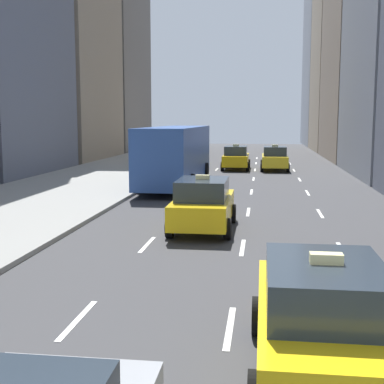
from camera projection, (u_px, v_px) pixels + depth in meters
name	position (u px, v px, depth m)	size (l,w,h in m)	color
sidewalk_left	(76.00, 185.00, 29.36)	(8.00, 66.00, 0.15)	gray
lane_markings	(250.00, 201.00, 24.20)	(5.72, 56.00, 0.01)	white
taxi_lead	(275.00, 158.00, 38.52)	(2.02, 4.40, 1.87)	yellow
taxi_second	(236.00, 158.00, 39.12)	(2.02, 4.40, 1.87)	yellow
taxi_third	(203.00, 204.00, 17.68)	(2.02, 4.40, 1.87)	yellow
taxi_fourth	(322.00, 318.00, 7.52)	(2.02, 4.40, 1.87)	yellow
city_bus	(176.00, 153.00, 29.58)	(2.80, 11.61, 3.25)	#2D519E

